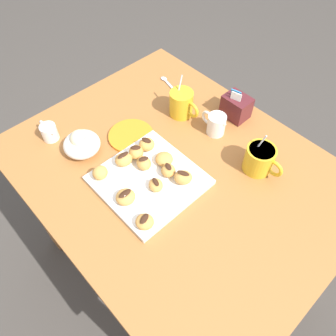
% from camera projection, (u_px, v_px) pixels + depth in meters
% --- Properties ---
extents(ground_plane, '(8.00, 8.00, 0.00)m').
position_uv_depth(ground_plane, '(173.00, 259.00, 1.59)').
color(ground_plane, '#423D38').
extents(dining_table, '(1.02, 0.80, 0.73)m').
position_uv_depth(dining_table, '(176.00, 192.00, 1.12)').
color(dining_table, '#A36633').
rests_on(dining_table, ground_plane).
extents(pastry_plate_square, '(0.28, 0.28, 0.02)m').
position_uv_depth(pastry_plate_square, '(149.00, 180.00, 0.98)').
color(pastry_plate_square, white).
rests_on(pastry_plate_square, dining_table).
extents(coffee_mug_mustard_left, '(0.12, 0.08, 0.14)m').
position_uv_depth(coffee_mug_mustard_left, '(182.00, 103.00, 1.13)').
color(coffee_mug_mustard_left, gold).
rests_on(coffee_mug_mustard_left, dining_table).
extents(coffee_mug_mustard_right, '(0.13, 0.09, 0.13)m').
position_uv_depth(coffee_mug_mustard_right, '(260.00, 159.00, 0.98)').
color(coffee_mug_mustard_right, gold).
rests_on(coffee_mug_mustard_right, dining_table).
extents(cream_pitcher_white, '(0.10, 0.06, 0.07)m').
position_uv_depth(cream_pitcher_white, '(216.00, 123.00, 1.08)').
color(cream_pitcher_white, white).
rests_on(cream_pitcher_white, dining_table).
extents(sugar_caddy, '(0.09, 0.07, 0.11)m').
position_uv_depth(sugar_caddy, '(236.00, 107.00, 1.13)').
color(sugar_caddy, '#561E23').
rests_on(sugar_caddy, dining_table).
extents(ice_cream_bowl, '(0.12, 0.12, 0.09)m').
position_uv_depth(ice_cream_bowl, '(82.00, 143.00, 1.03)').
color(ice_cream_bowl, white).
rests_on(ice_cream_bowl, dining_table).
extents(chocolate_sauce_pitcher, '(0.09, 0.05, 0.06)m').
position_uv_depth(chocolate_sauce_pitcher, '(49.00, 131.00, 1.07)').
color(chocolate_sauce_pitcher, white).
rests_on(chocolate_sauce_pitcher, dining_table).
extents(saucer_orange_left, '(0.15, 0.15, 0.01)m').
position_uv_depth(saucer_orange_left, '(131.00, 136.00, 1.09)').
color(saucer_orange_left, orange).
rests_on(saucer_orange_left, dining_table).
extents(loose_spoon_near_saucer, '(0.16, 0.05, 0.01)m').
position_uv_depth(loose_spoon_near_saucer, '(170.00, 86.00, 1.25)').
color(loose_spoon_near_saucer, silver).
rests_on(loose_spoon_near_saucer, dining_table).
extents(beignet_0, '(0.06, 0.06, 0.04)m').
position_uv_depth(beignet_0, '(100.00, 173.00, 0.96)').
color(beignet_0, '#D19347').
rests_on(beignet_0, pastry_plate_square).
extents(beignet_1, '(0.06, 0.07, 0.04)m').
position_uv_depth(beignet_1, '(124.00, 159.00, 0.99)').
color(beignet_1, '#D19347').
rests_on(beignet_1, pastry_plate_square).
extents(chocolate_drizzle_1, '(0.02, 0.04, 0.00)m').
position_uv_depth(chocolate_drizzle_1, '(123.00, 155.00, 0.98)').
color(chocolate_drizzle_1, '#381E11').
rests_on(chocolate_drizzle_1, beignet_1).
extents(beignet_2, '(0.07, 0.07, 0.04)m').
position_uv_depth(beignet_2, '(183.00, 177.00, 0.95)').
color(beignet_2, '#D19347').
rests_on(beignet_2, pastry_plate_square).
extents(chocolate_drizzle_2, '(0.04, 0.03, 0.00)m').
position_uv_depth(chocolate_drizzle_2, '(183.00, 173.00, 0.94)').
color(chocolate_drizzle_2, '#381E11').
rests_on(chocolate_drizzle_2, beignet_2).
extents(beignet_3, '(0.06, 0.06, 0.03)m').
position_uv_depth(beignet_3, '(126.00, 197.00, 0.92)').
color(beignet_3, '#D19347').
rests_on(beignet_3, pastry_plate_square).
extents(chocolate_drizzle_3, '(0.02, 0.04, 0.00)m').
position_uv_depth(chocolate_drizzle_3, '(125.00, 193.00, 0.90)').
color(chocolate_drizzle_3, '#381E11').
rests_on(chocolate_drizzle_3, beignet_3).
extents(beignet_4, '(0.07, 0.07, 0.03)m').
position_uv_depth(beignet_4, '(164.00, 159.00, 1.00)').
color(beignet_4, '#D19347').
rests_on(beignet_4, pastry_plate_square).
extents(beignet_5, '(0.06, 0.06, 0.04)m').
position_uv_depth(beignet_5, '(147.00, 144.00, 1.03)').
color(beignet_5, '#D19347').
rests_on(beignet_5, pastry_plate_square).
extents(chocolate_drizzle_5, '(0.04, 0.02, 0.00)m').
position_uv_depth(chocolate_drizzle_5, '(146.00, 140.00, 1.02)').
color(chocolate_drizzle_5, '#381E11').
rests_on(chocolate_drizzle_5, beignet_5).
extents(beignet_6, '(0.06, 0.05, 0.04)m').
position_uv_depth(beignet_6, '(144.00, 163.00, 0.99)').
color(beignet_6, '#D19347').
rests_on(beignet_6, pastry_plate_square).
extents(chocolate_drizzle_6, '(0.03, 0.03, 0.00)m').
position_uv_depth(chocolate_drizzle_6, '(143.00, 159.00, 0.97)').
color(chocolate_drizzle_6, '#381E11').
rests_on(chocolate_drizzle_6, beignet_6).
extents(beignet_7, '(0.06, 0.05, 0.03)m').
position_uv_depth(beignet_7, '(156.00, 185.00, 0.94)').
color(beignet_7, '#D19347').
rests_on(beignet_7, pastry_plate_square).
extents(chocolate_drizzle_7, '(0.03, 0.02, 0.00)m').
position_uv_depth(chocolate_drizzle_7, '(156.00, 182.00, 0.93)').
color(chocolate_drizzle_7, '#381E11').
rests_on(chocolate_drizzle_7, beignet_7).
extents(beignet_8, '(0.07, 0.07, 0.03)m').
position_uv_depth(beignet_8, '(145.00, 222.00, 0.87)').
color(beignet_8, '#D19347').
rests_on(beignet_8, pastry_plate_square).
extents(chocolate_drizzle_8, '(0.03, 0.04, 0.00)m').
position_uv_depth(chocolate_drizzle_8, '(144.00, 219.00, 0.86)').
color(chocolate_drizzle_8, '#381E11').
rests_on(chocolate_drizzle_8, beignet_8).
extents(beignet_9, '(0.06, 0.06, 0.04)m').
position_uv_depth(beignet_9, '(168.00, 171.00, 0.97)').
color(beignet_9, '#D19347').
rests_on(beignet_9, pastry_plate_square).
extents(chocolate_drizzle_9, '(0.03, 0.02, 0.00)m').
position_uv_depth(chocolate_drizzle_9, '(168.00, 167.00, 0.95)').
color(chocolate_drizzle_9, '#381E11').
rests_on(chocolate_drizzle_9, beignet_9).
extents(beignet_10, '(0.07, 0.06, 0.04)m').
position_uv_depth(beignet_10, '(136.00, 152.00, 1.01)').
color(beignet_10, '#D19347').
rests_on(beignet_10, pastry_plate_square).
extents(chocolate_drizzle_10, '(0.03, 0.03, 0.00)m').
position_uv_depth(chocolate_drizzle_10, '(136.00, 147.00, 0.99)').
color(chocolate_drizzle_10, '#381E11').
rests_on(chocolate_drizzle_10, beignet_10).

